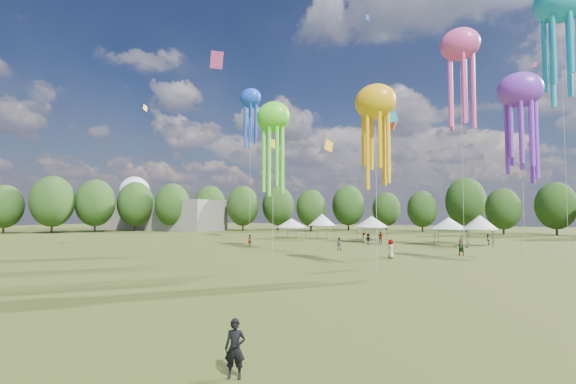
% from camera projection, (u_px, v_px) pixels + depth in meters
% --- Properties ---
extents(ground, '(300.00, 300.00, 0.00)m').
position_uv_depth(ground, '(80.00, 334.00, 15.13)').
color(ground, '#384416').
rests_on(ground, ground).
extents(observer_main, '(0.68, 0.57, 1.61)m').
position_uv_depth(observer_main, '(235.00, 348.00, 11.11)').
color(observer_main, black).
rests_on(observer_main, ground).
extents(spectator_near, '(0.80, 0.65, 1.55)m').
position_uv_depth(spectator_near, '(339.00, 244.00, 49.59)').
color(spectator_near, gray).
rests_on(spectator_near, ground).
extents(spectators_far, '(29.37, 24.83, 1.92)m').
position_uv_depth(spectators_far, '(400.00, 242.00, 51.97)').
color(spectators_far, gray).
rests_on(spectators_far, ground).
extents(festival_tents, '(36.40, 9.82, 4.45)m').
position_uv_depth(festival_tents, '(373.00, 222.00, 66.51)').
color(festival_tents, '#47474C').
rests_on(festival_tents, ground).
extents(show_kites, '(48.06, 27.58, 29.07)m').
position_uv_depth(show_kites, '(408.00, 83.00, 46.63)').
color(show_kites, '#55F127').
rests_on(show_kites, ground).
extents(small_kites, '(70.56, 62.16, 46.59)m').
position_uv_depth(small_kites, '(371.00, 24.00, 53.07)').
color(small_kites, '#55F127').
rests_on(small_kites, ground).
extents(treeline, '(201.57, 95.24, 13.43)m').
position_uv_depth(treeline, '(393.00, 202.00, 72.17)').
color(treeline, '#38281C').
rests_on(treeline, ground).
extents(hangar, '(40.00, 12.00, 8.00)m').
position_uv_depth(hangar, '(157.00, 215.00, 112.85)').
color(hangar, gray).
rests_on(hangar, ground).
extents(radome, '(9.00, 9.00, 16.00)m').
position_uv_depth(radome, '(134.00, 196.00, 126.07)').
color(radome, white).
rests_on(radome, ground).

